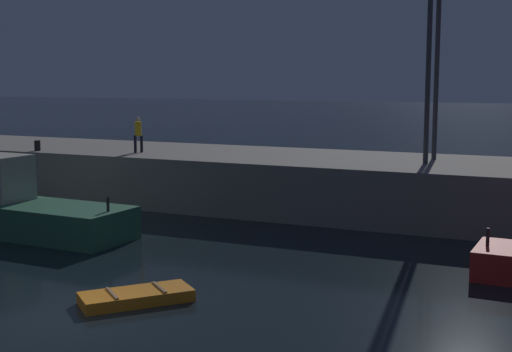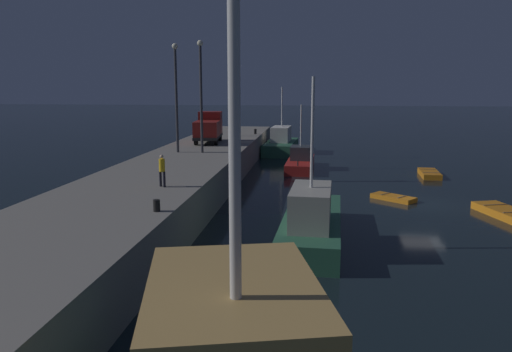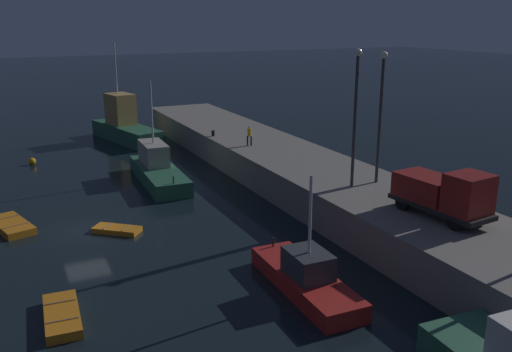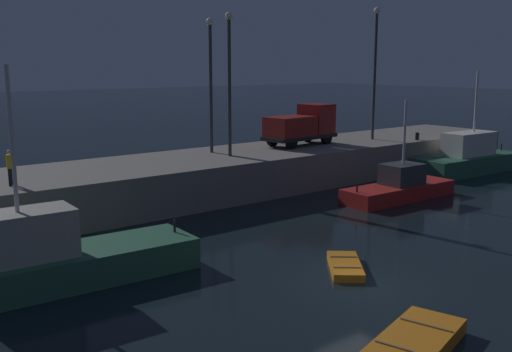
% 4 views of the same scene
% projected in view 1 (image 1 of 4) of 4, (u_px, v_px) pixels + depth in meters
% --- Properties ---
extents(ground_plane, '(320.00, 320.00, 0.00)m').
position_uv_depth(ground_plane, '(63.00, 318.00, 16.91)').
color(ground_plane, black).
extents(pier_quay, '(60.40, 7.07, 2.28)m').
position_uv_depth(pier_quay, '(303.00, 182.00, 31.17)').
color(pier_quay, gray).
rests_on(pier_quay, ground).
extents(fishing_boat_blue, '(9.63, 3.11, 7.65)m').
position_uv_depth(fishing_boat_blue, '(6.00, 205.00, 26.47)').
color(fishing_boat_blue, '#2D6647').
rests_on(fishing_boat_blue, ground).
extents(dinghy_orange_near, '(2.67, 2.86, 0.34)m').
position_uv_depth(dinghy_orange_near, '(136.00, 297.00, 18.10)').
color(dinghy_orange_near, orange).
rests_on(dinghy_orange_near, ground).
extents(lamp_post_west, '(0.44, 0.44, 8.09)m').
position_uv_depth(lamp_post_west, '(438.00, 45.00, 29.32)').
color(lamp_post_west, '#38383D').
rests_on(lamp_post_west, pier_quay).
extents(lamp_post_east, '(0.44, 0.44, 8.29)m').
position_uv_depth(lamp_post_east, '(429.00, 40.00, 27.58)').
color(lamp_post_east, '#38383D').
rests_on(lamp_post_east, pier_quay).
extents(dockworker, '(0.41, 0.41, 1.62)m').
position_uv_depth(dockworker, '(138.00, 132.00, 32.52)').
color(dockworker, black).
rests_on(dockworker, pier_quay).
extents(bollard_central, '(0.28, 0.28, 0.48)m').
position_uv_depth(bollard_central, '(37.00, 146.00, 33.43)').
color(bollard_central, black).
rests_on(bollard_central, pier_quay).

